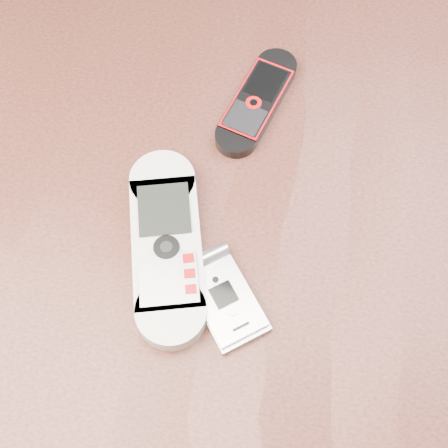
# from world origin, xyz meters

# --- Properties ---
(ground) EXTENTS (4.00, 4.00, 0.00)m
(ground) POSITION_xyz_m (0.00, 0.00, 0.00)
(ground) COLOR #472B19
(ground) RESTS_ON ground
(table) EXTENTS (1.20, 0.80, 0.75)m
(table) POSITION_xyz_m (0.00, 0.00, 0.64)
(table) COLOR black
(table) RESTS_ON ground
(nokia_white) EXTENTS (0.10, 0.19, 0.02)m
(nokia_white) POSITION_xyz_m (-0.04, -0.03, 0.76)
(nokia_white) COLOR beige
(nokia_white) RESTS_ON table
(nokia_black_red) EXTENTS (0.08, 0.14, 0.01)m
(nokia_black_red) POSITION_xyz_m (0.02, 0.14, 0.76)
(nokia_black_red) COLOR black
(nokia_black_red) RESTS_ON table
(motorola_razr) EXTENTS (0.09, 0.10, 0.01)m
(motorola_razr) POSITION_xyz_m (0.02, -0.07, 0.76)
(motorola_razr) COLOR #BDBDC1
(motorola_razr) RESTS_ON table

